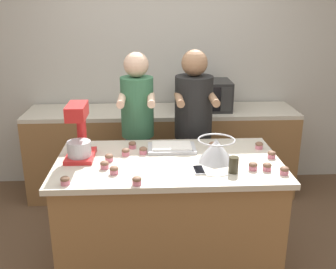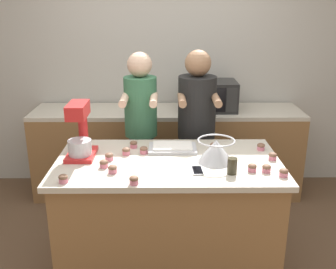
# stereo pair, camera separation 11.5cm
# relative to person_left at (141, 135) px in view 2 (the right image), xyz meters

# --- Properties ---
(ground_plane) EXTENTS (16.00, 16.00, 0.00)m
(ground_plane) POSITION_rel_person_left_xyz_m (0.24, -0.71, -0.87)
(ground_plane) COLOR brown
(back_wall) EXTENTS (10.00, 0.06, 2.70)m
(back_wall) POSITION_rel_person_left_xyz_m (0.24, 0.98, 0.48)
(back_wall) COLOR #B2ADA3
(back_wall) RESTS_ON ground_plane
(island_counter) EXTENTS (1.62, 0.88, 0.92)m
(island_counter) POSITION_rel_person_left_xyz_m (0.24, -0.71, -0.40)
(island_counter) COLOR olive
(island_counter) RESTS_ON ground_plane
(back_counter) EXTENTS (2.80, 0.60, 0.93)m
(back_counter) POSITION_rel_person_left_xyz_m (0.24, 0.63, -0.40)
(back_counter) COLOR olive
(back_counter) RESTS_ON ground_plane
(person_left) EXTENTS (0.31, 0.48, 1.61)m
(person_left) POSITION_rel_person_left_xyz_m (0.00, 0.00, 0.00)
(person_left) COLOR #33384C
(person_left) RESTS_ON ground_plane
(person_right) EXTENTS (0.35, 0.51, 1.62)m
(person_right) POSITION_rel_person_left_xyz_m (0.50, 0.00, -0.01)
(person_right) COLOR #33384C
(person_right) RESTS_ON ground_plane
(stand_mixer) EXTENTS (0.20, 0.30, 0.41)m
(stand_mixer) POSITION_rel_person_left_xyz_m (-0.40, -0.63, 0.23)
(stand_mixer) COLOR red
(stand_mixer) RESTS_ON island_counter
(mixing_bowl) EXTENTS (0.27, 0.27, 0.17)m
(mixing_bowl) POSITION_rel_person_left_xyz_m (0.58, -0.74, 0.14)
(mixing_bowl) COLOR #BCBCC1
(mixing_bowl) RESTS_ON island_counter
(baking_tray) EXTENTS (0.37, 0.23, 0.04)m
(baking_tray) POSITION_rel_person_left_xyz_m (0.27, -0.50, 0.07)
(baking_tray) COLOR #BCBCC1
(baking_tray) RESTS_ON island_counter
(microwave_oven) EXTENTS (0.53, 0.39, 0.30)m
(microwave_oven) POSITION_rel_person_left_xyz_m (0.68, 0.63, 0.22)
(microwave_oven) COLOR black
(microwave_oven) RESTS_ON back_counter
(cell_phone) EXTENTS (0.08, 0.15, 0.01)m
(cell_phone) POSITION_rel_person_left_xyz_m (0.43, -0.91, 0.06)
(cell_phone) COLOR silver
(cell_phone) RESTS_ON island_counter
(drinking_glass) EXTENTS (0.07, 0.07, 0.11)m
(drinking_glass) POSITION_rel_person_left_xyz_m (0.66, -0.95, 0.11)
(drinking_glass) COLOR #332D1E
(drinking_glass) RESTS_ON island_counter
(cupcake_0) EXTENTS (0.06, 0.06, 0.06)m
(cupcake_0) POSITION_rel_person_left_xyz_m (-0.08, -0.60, 0.08)
(cupcake_0) COLOR #D17084
(cupcake_0) RESTS_ON island_counter
(cupcake_1) EXTENTS (0.06, 0.06, 0.06)m
(cupcake_1) POSITION_rel_person_left_xyz_m (0.89, -0.92, 0.08)
(cupcake_1) COLOR #D17084
(cupcake_1) RESTS_ON island_counter
(cupcake_2) EXTENTS (0.06, 0.06, 0.06)m
(cupcake_2) POSITION_rel_person_left_xyz_m (-0.19, -0.71, 0.08)
(cupcake_2) COLOR #D17084
(cupcake_2) RESTS_ON island_counter
(cupcake_3) EXTENTS (0.06, 0.06, 0.06)m
(cupcake_3) POSITION_rel_person_left_xyz_m (0.05, -0.58, 0.08)
(cupcake_3) COLOR #D17084
(cupcake_3) RESTS_ON island_counter
(cupcake_4) EXTENTS (0.06, 0.06, 0.06)m
(cupcake_4) POSITION_rel_person_left_xyz_m (0.99, -0.71, 0.08)
(cupcake_4) COLOR #D17084
(cupcake_4) RESTS_ON island_counter
(cupcake_5) EXTENTS (0.06, 0.06, 0.06)m
(cupcake_5) POSITION_rel_person_left_xyz_m (0.95, -0.51, 0.08)
(cupcake_5) COLOR #D17084
(cupcake_5) RESTS_ON island_counter
(cupcake_6) EXTENTS (0.06, 0.06, 0.06)m
(cupcake_6) POSITION_rel_person_left_xyz_m (0.99, -0.99, 0.08)
(cupcake_6) COLOR #D17084
(cupcake_6) RESTS_ON island_counter
(cupcake_7) EXTENTS (0.06, 0.06, 0.06)m
(cupcake_7) POSITION_rel_person_left_xyz_m (-0.14, -0.93, 0.08)
(cupcake_7) COLOR #D17084
(cupcake_7) RESTS_ON island_counter
(cupcake_8) EXTENTS (0.06, 0.06, 0.06)m
(cupcake_8) POSITION_rel_person_left_xyz_m (0.59, -0.50, 0.08)
(cupcake_8) COLOR #D17084
(cupcake_8) RESTS_ON island_counter
(cupcake_9) EXTENTS (0.06, 0.06, 0.06)m
(cupcake_9) POSITION_rel_person_left_xyz_m (0.80, -0.91, 0.08)
(cupcake_9) COLOR #D17084
(cupcake_9) RESTS_ON island_counter
(cupcake_10) EXTENTS (0.06, 0.06, 0.06)m
(cupcake_10) POSITION_rel_person_left_xyz_m (0.02, -1.10, 0.08)
(cupcake_10) COLOR #D17084
(cupcake_10) RESTS_ON island_counter
(cupcake_11) EXTENTS (0.06, 0.06, 0.06)m
(cupcake_11) POSITION_rel_person_left_xyz_m (-0.43, -1.07, 0.08)
(cupcake_11) COLOR #D17084
(cupcake_11) RESTS_ON island_counter
(cupcake_12) EXTENTS (0.06, 0.06, 0.06)m
(cupcake_12) POSITION_rel_person_left_xyz_m (-0.03, -0.45, 0.08)
(cupcake_12) COLOR #D17084
(cupcake_12) RESTS_ON island_counter
(cupcake_13) EXTENTS (0.06, 0.06, 0.06)m
(cupcake_13) POSITION_rel_person_left_xyz_m (-0.21, -0.84, 0.08)
(cupcake_13) COLOR #D17084
(cupcake_13) RESTS_ON island_counter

